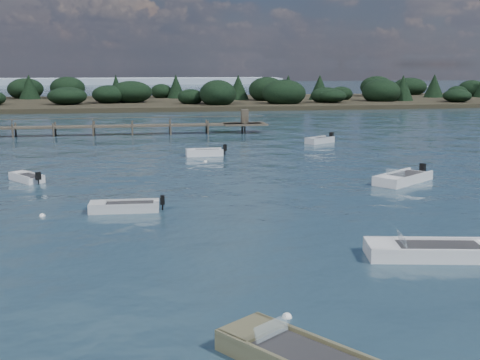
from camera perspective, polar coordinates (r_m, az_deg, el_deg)
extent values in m
plane|color=#182C3A|center=(81.81, -3.80, 5.38)|extent=(400.00, 400.00, 0.00)
cube|color=#B2B6BA|center=(33.33, -10.90, -2.75)|extent=(3.80, 1.59, 0.62)
cube|color=#B2B6BA|center=(33.38, -13.36, -2.19)|extent=(0.95, 1.32, 0.12)
cube|color=#272729|center=(33.24, -10.41, -2.25)|extent=(2.59, 1.25, 0.11)
cube|color=#B2B6BA|center=(32.61, -11.00, -2.40)|extent=(3.74, 0.27, 0.12)
cube|color=#B2B6BA|center=(33.89, -10.85, -1.89)|extent=(3.74, 0.27, 0.12)
cube|color=black|center=(33.14, -7.37, -1.88)|extent=(0.26, 0.31, 0.49)
cylinder|color=black|center=(33.23, -7.35, -2.60)|extent=(0.09, 0.09, 0.49)
cube|color=#75714E|center=(17.43, 1.07, -13.92)|extent=(1.95, 1.85, 0.14)
cube|color=#272729|center=(16.19, 6.91, -16.37)|extent=(3.03, 3.44, 0.12)
cube|color=#75714E|center=(15.80, 3.88, -16.71)|extent=(2.88, 3.93, 0.14)
cube|color=#75714E|center=(16.94, 7.62, -14.78)|extent=(2.88, 3.93, 0.14)
cube|color=silver|center=(16.86, 3.00, -13.90)|extent=(1.12, 0.87, 0.43)
cube|color=silver|center=(26.21, 17.40, -6.78)|extent=(5.32, 2.82, 0.74)
cube|color=silver|center=(25.62, 13.30, -5.96)|extent=(1.51, 1.90, 0.15)
cube|color=#272729|center=(26.23, 18.30, -6.03)|extent=(3.66, 2.14, 0.13)
cube|color=silver|center=(25.28, 18.00, -6.45)|extent=(4.99, 1.08, 0.15)
cube|color=silver|center=(26.91, 16.94, -5.34)|extent=(4.99, 1.08, 0.15)
cube|color=silver|center=(25.73, 15.10, -5.39)|extent=(0.42, 1.37, 0.44)
cube|color=silver|center=(42.06, 15.20, -0.08)|extent=(5.02, 4.36, 0.76)
cube|color=silver|center=(40.40, 13.94, 0.18)|extent=(1.92, 2.03, 0.15)
cube|color=#272729|center=(42.34, 15.48, 0.47)|extent=(3.54, 3.14, 0.13)
cube|color=silver|center=(41.59, 16.25, 0.37)|extent=(4.01, 2.98, 0.15)
cube|color=silver|center=(42.40, 14.22, 0.67)|extent=(4.01, 2.98, 0.15)
cube|color=black|center=(44.29, 16.93, 1.12)|extent=(0.46, 0.48, 0.60)
cylinder|color=black|center=(44.38, 16.89, 0.46)|extent=(0.15, 0.15, 0.60)
cube|color=silver|center=(41.02, 14.51, 0.68)|extent=(0.92, 1.17, 0.45)
cube|color=#B2B6BA|center=(61.56, 7.56, 3.59)|extent=(3.37, 2.79, 0.74)
cube|color=#B2B6BA|center=(60.60, 6.83, 3.91)|extent=(1.26, 1.38, 0.15)
cube|color=#272729|center=(61.71, 7.73, 3.93)|extent=(2.38, 2.03, 0.13)
cube|color=#B2B6BA|center=(61.14, 7.98, 3.94)|extent=(2.76, 1.82, 0.15)
cube|color=#B2B6BA|center=(61.88, 7.17, 4.04)|extent=(2.76, 1.82, 0.15)
cube|color=black|center=(62.89, 8.66, 4.23)|extent=(0.45, 0.46, 0.58)
cylinder|color=black|center=(62.95, 8.65, 3.77)|extent=(0.15, 0.15, 0.58)
cube|color=silver|center=(43.54, -19.56, 0.01)|extent=(2.70, 3.07, 0.64)
cube|color=silver|center=(44.46, -20.24, 0.68)|extent=(1.28, 1.20, 0.13)
cube|color=#272729|center=(43.28, -19.45, 0.36)|extent=(1.95, 2.17, 0.11)
cube|color=silver|center=(43.24, -20.24, 0.40)|extent=(1.82, 2.43, 0.13)
cube|color=silver|center=(43.71, -18.96, 0.59)|extent=(1.82, 2.43, 0.13)
cube|color=black|center=(41.98, -18.59, 0.36)|extent=(0.40, 0.39, 0.50)
cylinder|color=black|center=(42.06, -18.55, -0.22)|extent=(0.13, 0.13, 0.50)
cube|color=silver|center=(52.56, -3.40, 2.42)|extent=(3.19, 1.33, 0.74)
cube|color=silver|center=(52.35, -4.71, 2.85)|extent=(0.78, 1.16, 0.15)
cube|color=#272729|center=(52.54, -3.13, 2.80)|extent=(2.17, 1.06, 0.13)
cube|color=silver|center=(51.93, -3.32, 2.80)|extent=(3.17, 0.20, 0.15)
cube|color=silver|center=(53.05, -3.48, 2.97)|extent=(3.17, 0.20, 0.15)
cube|color=black|center=(52.74, -1.45, 3.08)|extent=(0.30, 0.36, 0.58)
cylinder|color=black|center=(52.81, -1.45, 2.53)|extent=(0.11, 0.11, 0.58)
sphere|color=white|center=(19.48, 4.48, -12.88)|extent=(0.32, 0.32, 0.32)
sphere|color=white|center=(33.27, -18.23, -3.29)|extent=(0.32, 0.32, 0.32)
sphere|color=white|center=(49.11, -3.29, 1.70)|extent=(0.32, 0.32, 0.32)
cube|color=#4C4438|center=(70.42, 0.44, 5.33)|extent=(5.00, 3.20, 0.18)
cube|color=#4C4438|center=(70.34, 0.44, 6.06)|extent=(0.80, 0.80, 1.60)
cylinder|color=#4C4438|center=(69.91, -20.74, 4.09)|extent=(0.20, 0.20, 2.20)
cylinder|color=#4C4438|center=(71.57, -20.49, 4.25)|extent=(0.20, 0.20, 2.20)
cylinder|color=#4C4438|center=(69.20, -17.27, 4.24)|extent=(0.20, 0.20, 2.20)
cylinder|color=#4C4438|center=(70.89, -17.09, 4.40)|extent=(0.20, 0.20, 2.20)
cylinder|color=#4C4438|center=(68.76, -13.74, 4.38)|extent=(0.20, 0.20, 2.20)
cylinder|color=#4C4438|center=(70.46, -13.64, 4.54)|extent=(0.20, 0.20, 2.20)
cylinder|color=#4C4438|center=(68.58, -10.17, 4.50)|extent=(0.20, 0.20, 2.20)
cylinder|color=#4C4438|center=(70.28, -10.16, 4.66)|extent=(0.20, 0.20, 2.20)
cylinder|color=#4C4438|center=(68.66, -6.60, 4.61)|extent=(0.20, 0.20, 2.20)
cylinder|color=#4C4438|center=(70.36, -6.67, 4.76)|extent=(0.20, 0.20, 2.20)
cylinder|color=#4C4438|center=(69.01, -3.05, 4.70)|extent=(0.20, 0.20, 2.20)
cylinder|color=#4C4438|center=(70.70, -3.21, 4.85)|extent=(0.20, 0.20, 2.20)
cylinder|color=#4C4438|center=(69.62, 0.45, 4.77)|extent=(0.20, 0.20, 2.20)
cylinder|color=#4C4438|center=(71.30, 0.21, 4.91)|extent=(0.20, 0.20, 2.20)
cube|color=black|center=(125.73, 5.81, 7.28)|extent=(190.00, 40.00, 1.60)
ellipsoid|color=black|center=(125.59, 5.83, 8.55)|extent=(180.50, 36.00, 4.40)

